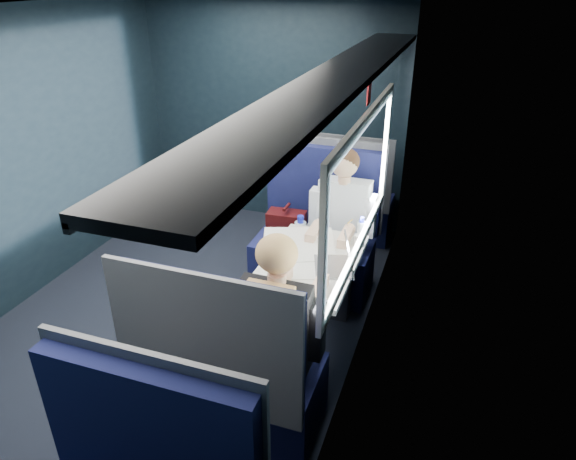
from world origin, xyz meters
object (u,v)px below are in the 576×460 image
(man, at_px, (340,222))
(bottle_small, at_px, (361,232))
(table, at_px, (306,270))
(cup, at_px, (359,241))
(woman, at_px, (280,324))
(seat_bay_far, at_px, (230,376))
(seat_row_front, at_px, (341,201))
(seat_bay_near, at_px, (314,240))
(laptop, at_px, (340,261))

(man, bearing_deg, bottle_small, -55.40)
(table, xyz_separation_m, cup, (0.30, 0.31, 0.12))
(woman, xyz_separation_m, cup, (0.23, 1.02, 0.06))
(seat_bay_far, distance_m, man, 1.62)
(seat_bay_far, distance_m, cup, 1.34)
(seat_row_front, relative_size, cup, 12.91)
(seat_bay_near, bearing_deg, table, -77.57)
(table, xyz_separation_m, seat_bay_near, (-0.19, 0.87, -0.24))
(seat_bay_far, height_order, cup, seat_bay_far)
(table, relative_size, laptop, 2.75)
(seat_bay_far, relative_size, bottle_small, 6.09)
(table, relative_size, bottle_small, 4.83)
(seat_bay_far, height_order, bottle_small, seat_bay_far)
(seat_bay_far, bearing_deg, laptop, 62.96)
(seat_bay_far, bearing_deg, bottle_small, 68.84)
(seat_bay_far, distance_m, seat_row_front, 2.67)
(bottle_small, relative_size, cup, 2.31)
(table, distance_m, laptop, 0.28)
(woman, distance_m, cup, 1.05)
(seat_row_front, relative_size, bottle_small, 5.60)
(table, xyz_separation_m, man, (0.07, 0.70, 0.06))
(woman, bearing_deg, cup, 77.32)
(table, bearing_deg, man, 84.48)
(bottle_small, bearing_deg, laptop, -97.53)
(table, distance_m, seat_bay_far, 0.93)
(woman, distance_m, laptop, 0.70)
(seat_bay_far, xyz_separation_m, man, (0.25, 1.57, 0.30))
(laptop, relative_size, cup, 4.05)
(table, bearing_deg, seat_bay_far, -101.78)
(woman, height_order, cup, woman)
(seat_row_front, xyz_separation_m, man, (0.25, -1.10, 0.31))
(bottle_small, bearing_deg, seat_bay_far, -111.16)
(seat_row_front, bearing_deg, laptop, -76.92)
(seat_bay_near, distance_m, laptop, 1.08)
(seat_bay_near, height_order, seat_row_front, seat_bay_near)
(seat_bay_near, height_order, bottle_small, seat_bay_near)
(seat_bay_near, relative_size, seat_bay_far, 1.00)
(seat_bay_near, height_order, woman, woman)
(bottle_small, bearing_deg, seat_bay_near, 134.08)
(man, distance_m, laptop, 0.76)
(seat_bay_near, bearing_deg, cup, -48.64)
(man, xyz_separation_m, woman, (0.00, -1.41, 0.01))
(seat_bay_far, bearing_deg, seat_row_front, 90.00)
(seat_bay_near, relative_size, man, 0.95)
(bottle_small, bearing_deg, table, -129.16)
(laptop, xyz_separation_m, cup, (0.05, 0.35, -0.02))
(seat_bay_far, xyz_separation_m, woman, (0.25, 0.17, 0.31))
(seat_row_front, bearing_deg, woman, -84.30)
(laptop, bearing_deg, bottle_small, 82.47)
(seat_row_front, height_order, bottle_small, seat_row_front)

